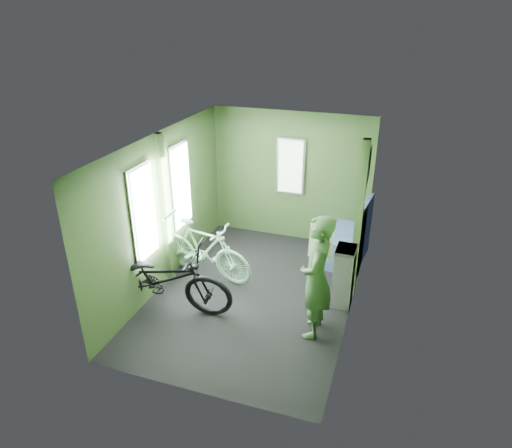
{
  "coord_description": "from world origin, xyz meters",
  "views": [
    {
      "loc": [
        1.83,
        -5.33,
        3.83
      ],
      "look_at": [
        0.0,
        0.1,
        1.1
      ],
      "focal_mm": 32.0,
      "sensor_mm": 36.0,
      "label": 1
    }
  ],
  "objects": [
    {
      "name": "passenger",
      "position": [
        1.01,
        -0.57,
        0.83
      ],
      "size": [
        0.44,
        0.69,
        1.65
      ],
      "rotation": [
        0.0,
        0.0,
        -1.5
      ],
      "color": "#395D33",
      "rests_on": "ground"
    },
    {
      "name": "bench_seat",
      "position": [
        1.15,
        1.45,
        0.31
      ],
      "size": [
        0.67,
        1.05,
        1.05
      ],
      "rotation": [
        0.0,
        0.0,
        -0.12
      ],
      "color": "navy",
      "rests_on": "ground"
    },
    {
      "name": "waste_box",
      "position": [
        1.26,
        0.19,
        0.44
      ],
      "size": [
        0.26,
        0.37,
        0.89
      ],
      "primitive_type": "cube",
      "color": "gray",
      "rests_on": "ground"
    },
    {
      "name": "bicycle_black",
      "position": [
        -1.06,
        -0.76,
        0.0
      ],
      "size": [
        2.05,
        1.0,
        1.15
      ],
      "primitive_type": "imported",
      "rotation": [
        0.0,
        -0.17,
        1.65
      ],
      "color": "black",
      "rests_on": "ground"
    },
    {
      "name": "room",
      "position": [
        -0.04,
        0.04,
        1.44
      ],
      "size": [
        4.0,
        4.02,
        2.31
      ],
      "color": "black",
      "rests_on": "ground"
    },
    {
      "name": "bicycle_mint",
      "position": [
        -0.87,
        0.21,
        0.0
      ],
      "size": [
        1.72,
        0.9,
        1.04
      ],
      "primitive_type": "imported",
      "rotation": [
        0.0,
        -0.14,
        1.37
      ],
      "color": "#95E4B0",
      "rests_on": "ground"
    }
  ]
}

